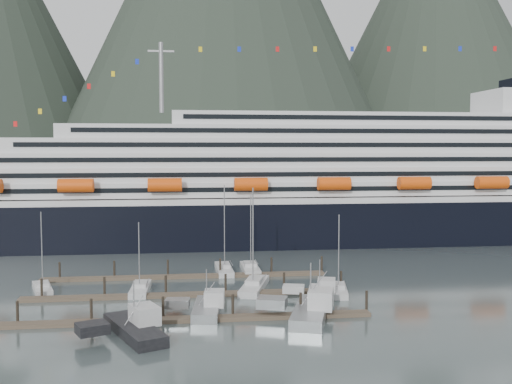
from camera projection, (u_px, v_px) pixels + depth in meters
ground at (221, 300)px, 86.79m from camera, size 1600.00×1600.00×0.00m
mountains at (234, 21)px, 664.06m from camera, size 870.00×440.00×420.00m
cruise_ship at (331, 190)px, 143.97m from camera, size 210.00×30.40×50.30m
dock_near at (187, 319)px, 76.32m from camera, size 48.18×2.28×3.20m
dock_mid at (186, 294)px, 89.19m from camera, size 48.18×2.28×3.20m
dock_far at (186, 276)px, 102.06m from camera, size 48.18×2.28×3.20m
sailboat_a at (42, 289)px, 92.25m from camera, size 4.83×8.72×12.84m
sailboat_c at (140, 290)px, 91.79m from camera, size 2.93×9.63×11.35m
sailboat_d at (254, 287)px, 93.59m from camera, size 6.33×12.75×16.59m
sailboat_f at (250, 269)px, 107.35m from camera, size 2.83×9.75×14.72m
sailboat_g at (224, 270)px, 106.77m from camera, size 2.83×10.70×16.12m
sailboat_h at (338, 291)px, 91.03m from camera, size 4.29×9.19×12.61m
trawler_a at (133, 328)px, 70.43m from camera, size 10.89×13.33×7.14m
trawler_b at (206, 308)px, 79.59m from camera, size 8.02×10.52×6.61m
trawler_d at (309, 310)px, 77.78m from camera, size 11.02×13.94×8.00m
trawler_e at (319, 294)px, 87.22m from camera, size 8.33×10.51×6.47m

